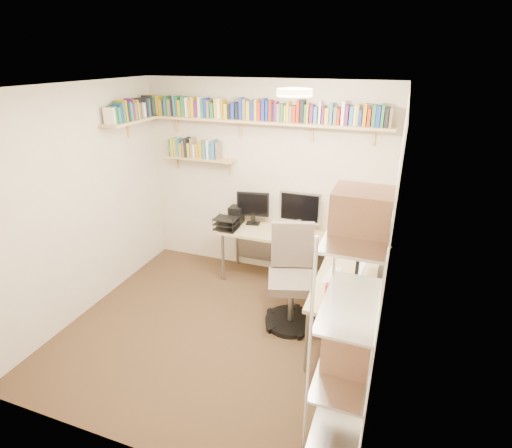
# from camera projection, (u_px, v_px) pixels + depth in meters

# --- Properties ---
(ground) EXTENTS (3.20, 3.20, 0.00)m
(ground) POSITION_uv_depth(u_px,v_px,m) (219.00, 330.00, 4.32)
(ground) COLOR #402F1B
(ground) RESTS_ON ground
(room_shell) EXTENTS (3.24, 3.04, 2.52)m
(room_shell) POSITION_uv_depth(u_px,v_px,m) (213.00, 194.00, 3.71)
(room_shell) COLOR beige
(room_shell) RESTS_ON ground
(wall_shelves) EXTENTS (3.12, 1.09, 0.80)m
(wall_shelves) POSITION_uv_depth(u_px,v_px,m) (226.00, 120.00, 4.78)
(wall_shelves) COLOR #DAB97B
(wall_shelves) RESTS_ON ground
(corner_desk) EXTENTS (2.03, 1.82, 1.21)m
(corner_desk) POSITION_uv_depth(u_px,v_px,m) (295.00, 243.00, 4.72)
(corner_desk) COLOR #C6B681
(corner_desk) RESTS_ON ground
(office_chair) EXTENTS (0.62, 0.63, 1.12)m
(office_chair) POSITION_uv_depth(u_px,v_px,m) (291.00, 284.00, 4.30)
(office_chair) COLOR black
(office_chair) RESTS_ON ground
(wire_rack) EXTENTS (0.40, 0.81, 2.02)m
(wire_rack) POSITION_uv_depth(u_px,v_px,m) (352.00, 306.00, 2.67)
(wire_rack) COLOR silver
(wire_rack) RESTS_ON ground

